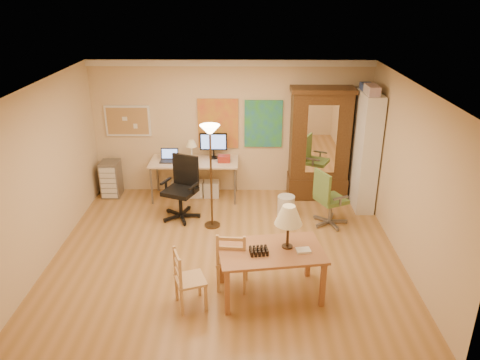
{
  "coord_description": "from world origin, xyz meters",
  "views": [
    {
      "loc": [
        0.31,
        -6.52,
        4.0
      ],
      "look_at": [
        0.22,
        0.3,
        1.15
      ],
      "focal_mm": 35.0,
      "sensor_mm": 36.0,
      "label": 1
    }
  ],
  "objects_px": {
    "dining_table": "(277,240)",
    "computer_desk": "(196,175)",
    "office_chair_green": "(329,210)",
    "bookshelf": "(365,152)",
    "armoire": "(319,151)",
    "office_chair_black": "(182,202)"
  },
  "relations": [
    {
      "from": "office_chair_green",
      "to": "armoire",
      "type": "xyz_separation_m",
      "value": [
        -0.05,
        1.24,
        0.69
      ]
    },
    {
      "from": "dining_table",
      "to": "office_chair_green",
      "type": "height_order",
      "value": "dining_table"
    },
    {
      "from": "office_chair_green",
      "to": "bookshelf",
      "type": "xyz_separation_m",
      "value": [
        0.75,
        0.8,
        0.83
      ]
    },
    {
      "from": "dining_table",
      "to": "computer_desk",
      "type": "height_order",
      "value": "dining_table"
    },
    {
      "from": "computer_desk",
      "to": "office_chair_black",
      "type": "relative_size",
      "value": 1.49
    },
    {
      "from": "armoire",
      "to": "bookshelf",
      "type": "xyz_separation_m",
      "value": [
        0.8,
        -0.44,
        0.14
      ]
    },
    {
      "from": "computer_desk",
      "to": "office_chair_green",
      "type": "relative_size",
      "value": 1.66
    },
    {
      "from": "armoire",
      "to": "office_chair_black",
      "type": "bearing_deg",
      "value": -159.17
    },
    {
      "from": "dining_table",
      "to": "bookshelf",
      "type": "height_order",
      "value": "bookshelf"
    },
    {
      "from": "bookshelf",
      "to": "office_chair_black",
      "type": "bearing_deg",
      "value": -170.75
    },
    {
      "from": "dining_table",
      "to": "computer_desk",
      "type": "relative_size",
      "value": 0.88
    },
    {
      "from": "dining_table",
      "to": "office_chair_black",
      "type": "distance_m",
      "value": 2.85
    },
    {
      "from": "computer_desk",
      "to": "office_chair_black",
      "type": "xyz_separation_m",
      "value": [
        -0.19,
        -0.92,
        -0.17
      ]
    },
    {
      "from": "office_chair_black",
      "to": "computer_desk",
      "type": "bearing_deg",
      "value": 78.43
    },
    {
      "from": "armoire",
      "to": "bookshelf",
      "type": "relative_size",
      "value": 1.0
    },
    {
      "from": "computer_desk",
      "to": "bookshelf",
      "type": "relative_size",
      "value": 0.78
    },
    {
      "from": "office_chair_black",
      "to": "armoire",
      "type": "height_order",
      "value": "armoire"
    },
    {
      "from": "armoire",
      "to": "office_chair_green",
      "type": "bearing_deg",
      "value": -87.84
    },
    {
      "from": "computer_desk",
      "to": "office_chair_green",
      "type": "bearing_deg",
      "value": -25.11
    },
    {
      "from": "computer_desk",
      "to": "bookshelf",
      "type": "bearing_deg",
      "value": -6.37
    },
    {
      "from": "armoire",
      "to": "dining_table",
      "type": "bearing_deg",
      "value": -107.13
    },
    {
      "from": "office_chair_green",
      "to": "dining_table",
      "type": "bearing_deg",
      "value": -117.38
    }
  ]
}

